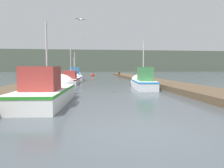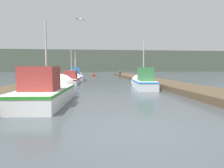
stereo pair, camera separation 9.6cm
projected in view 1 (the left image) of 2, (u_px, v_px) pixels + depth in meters
ground_plane at (136, 132)px, 4.84m from camera, size 200.00×200.00×0.00m
dock_left at (46, 81)px, 20.01m from camera, size 2.60×40.00×0.35m
dock_right at (149, 80)px, 21.29m from camera, size 2.60×40.00×0.35m
distant_shore_ridge at (91, 61)px, 76.11m from camera, size 120.00×16.00×7.55m
fishing_boat_0 at (49, 91)px, 9.11m from camera, size 2.18×5.64×4.05m
fishing_boat_1 at (143, 82)px, 14.92m from camera, size 1.74×4.68×3.89m
fishing_boat_2 at (71, 79)px, 19.78m from camera, size 1.71×5.17×3.97m
fishing_boat_3 at (75, 77)px, 24.38m from camera, size 1.90×5.80×3.92m
fishing_boat_4 at (74, 75)px, 29.15m from camera, size 1.57×5.49×3.34m
mooring_piling_0 at (119, 74)px, 33.01m from camera, size 0.35×0.35×0.96m
mooring_piling_1 at (139, 77)px, 20.56m from camera, size 0.32×0.32×1.12m
channel_buoy at (92, 75)px, 35.33m from camera, size 0.60×0.60×1.10m
seagull_lead at (80, 20)px, 10.85m from camera, size 0.55×0.34×0.12m
seagull_1 at (82, 38)px, 22.51m from camera, size 0.56×0.31×0.12m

